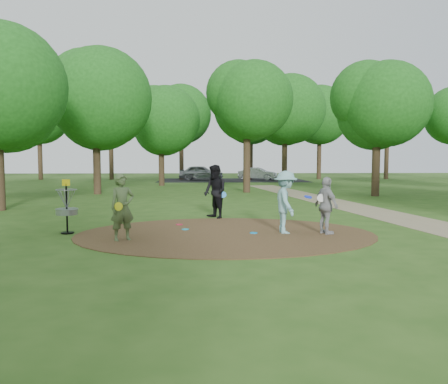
{
  "coord_description": "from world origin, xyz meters",
  "views": [
    {
      "loc": [
        -0.56,
        -12.15,
        2.14
      ],
      "look_at": [
        0.0,
        1.2,
        1.1
      ],
      "focal_mm": 35.0,
      "sensor_mm": 36.0,
      "label": 1
    }
  ],
  "objects": [
    {
      "name": "ground",
      "position": [
        0.0,
        0.0,
        0.0
      ],
      "size": [
        100.0,
        100.0,
        0.0
      ],
      "primitive_type": "plane",
      "color": "#2D5119",
      "rests_on": "ground"
    },
    {
      "name": "player_throwing_with_disc",
      "position": [
        1.7,
        0.04,
        0.89
      ],
      "size": [
        1.17,
        1.2,
        1.78
      ],
      "color": "#7EB7BC",
      "rests_on": "ground"
    },
    {
      "name": "dirt_clearing",
      "position": [
        0.0,
        0.0,
        0.01
      ],
      "size": [
        8.4,
        8.4,
        0.02
      ],
      "primitive_type": "cylinder",
      "color": "#47301C",
      "rests_on": "ground"
    },
    {
      "name": "parking_lot",
      "position": [
        2.0,
        30.0,
        0.0
      ],
      "size": [
        14.0,
        8.0,
        0.01
      ],
      "primitive_type": "cube",
      "color": "black",
      "rests_on": "ground"
    },
    {
      "name": "car_left",
      "position": [
        -0.98,
        30.15,
        0.73
      ],
      "size": [
        4.43,
        2.18,
        1.45
      ],
      "primitive_type": "imported",
      "rotation": [
        0.0,
        0.0,
        1.46
      ],
      "color": "#97979E",
      "rests_on": "ground"
    },
    {
      "name": "car_right",
      "position": [
        4.51,
        30.17,
        0.61
      ],
      "size": [
        3.94,
        2.46,
        1.22
      ],
      "primitive_type": "imported",
      "rotation": [
        0.0,
        0.0,
        1.23
      ],
      "color": "#999BA1",
      "rests_on": "ground"
    },
    {
      "name": "disc_ground_cyan",
      "position": [
        -1.17,
        0.71,
        0.03
      ],
      "size": [
        0.22,
        0.22,
        0.02
      ],
      "primitive_type": "cylinder",
      "color": "#19ACCA",
      "rests_on": "dirt_clearing"
    },
    {
      "name": "player_waiting_with_disc",
      "position": [
        2.81,
        -0.16,
        0.81
      ],
      "size": [
        0.71,
        1.03,
        1.62
      ],
      "color": "#9C9C9E",
      "rests_on": "ground"
    },
    {
      "name": "player_walking_with_disc",
      "position": [
        -0.23,
        3.24,
        0.95
      ],
      "size": [
        1.09,
        1.17,
        1.91
      ],
      "color": "black",
      "rests_on": "ground"
    },
    {
      "name": "disc_ground_red",
      "position": [
        -1.41,
        1.67,
        0.03
      ],
      "size": [
        0.22,
        0.22,
        0.02
      ],
      "primitive_type": "cylinder",
      "color": "red",
      "rests_on": "dirt_clearing"
    },
    {
      "name": "player_observer_with_disc",
      "position": [
        -2.71,
        -0.89,
        0.87
      ],
      "size": [
        0.76,
        0.68,
        1.74
      ],
      "color": "#53683C",
      "rests_on": "ground"
    },
    {
      "name": "tree_ring",
      "position": [
        1.29,
        8.42,
        5.14
      ],
      "size": [
        37.75,
        45.68,
        8.81
      ],
      "color": "#332316",
      "rests_on": "ground"
    },
    {
      "name": "footpath",
      "position": [
        6.5,
        2.0,
        0.01
      ],
      "size": [
        7.55,
        39.89,
        0.01
      ],
      "primitive_type": "cube",
      "rotation": [
        0.0,
        0.0,
        0.14
      ],
      "color": "#8C7A5B",
      "rests_on": "ground"
    },
    {
      "name": "disc_ground_blue",
      "position": [
        0.79,
        0.02,
        0.03
      ],
      "size": [
        0.22,
        0.22,
        0.02
      ],
      "primitive_type": "cylinder",
      "color": "#0D93E8",
      "rests_on": "dirt_clearing"
    },
    {
      "name": "disc_golf_basket",
      "position": [
        -4.5,
        0.3,
        0.87
      ],
      "size": [
        0.63,
        0.63,
        1.54
      ],
      "color": "black",
      "rests_on": "ground"
    }
  ]
}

